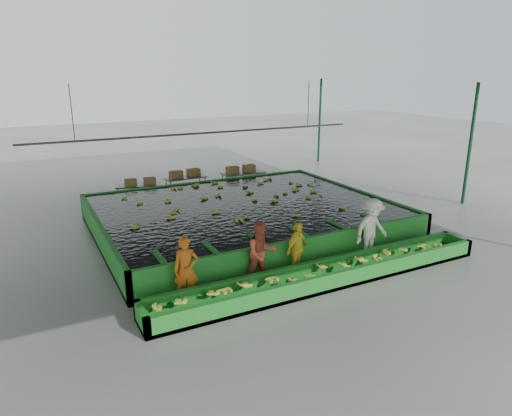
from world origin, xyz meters
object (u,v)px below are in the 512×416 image
worker_a (186,270)px  box_stack_mid (185,177)px  packing_table_left (139,194)px  packing_table_right (243,182)px  box_stack_right (241,172)px  worker_c (297,249)px  worker_d (372,229)px  flotation_tank (243,216)px  packing_table_mid (186,186)px  worker_b (261,253)px  sorting_trough (327,275)px  box_stack_left (140,185)px

worker_a → box_stack_mid: 10.24m
packing_table_left → packing_table_right: size_ratio=0.91×
packing_table_right → box_stack_right: box_stack_right is taller
worker_c → worker_d: (2.61, 0.00, 0.16)m
flotation_tank → box_stack_mid: 5.42m
packing_table_mid → worker_d: bearing=-75.6°
worker_b → packing_table_right: 9.74m
worker_a → box_stack_right: worker_a is taller
packing_table_right → packing_table_mid: bearing=165.8°
sorting_trough → worker_a: (-3.62, 0.80, 0.58)m
worker_b → box_stack_left: (-0.94, 9.05, -0.03)m
worker_a → packing_table_mid: (3.30, 9.60, -0.41)m
sorting_trough → box_stack_mid: bearing=91.7°
flotation_tank → worker_a: worker_a is taller
flotation_tank → packing_table_right: packing_table_right is taller
packing_table_left → box_stack_left: bearing=-20.7°
worker_b → flotation_tank: bearing=73.2°
worker_b → packing_table_left: 9.15m
flotation_tank → box_stack_right: bearing=65.2°
worker_b → box_stack_left: worker_b is taller
worker_b → packing_table_right: worker_b is taller
worker_b → packing_table_left: (-1.03, 9.08, -0.45)m
flotation_tank → box_stack_left: bearing=117.7°
sorting_trough → worker_b: size_ratio=5.78×
packing_table_right → box_stack_mid: size_ratio=1.41×
sorting_trough → packing_table_mid: packing_table_mid is taller
packing_table_right → packing_table_left: bearing=178.4°
flotation_tank → box_stack_left: (-2.50, 4.75, 0.39)m
flotation_tank → packing_table_right: 5.17m
worker_b → packing_table_left: worker_b is taller
box_stack_mid → box_stack_right: size_ratio=1.02×
worker_d → flotation_tank: bearing=111.7°
flotation_tank → worker_a: size_ratio=6.03×
packing_table_left → box_stack_right: size_ratio=1.31×
box_stack_right → worker_a: bearing=-122.7°
worker_a → packing_table_right: bearing=71.2°
worker_a → worker_c: size_ratio=1.08×
worker_a → worker_c: 3.16m
packing_table_right → worker_c: bearing=-106.9°
box_stack_mid → sorting_trough: bearing=-88.3°
packing_table_mid → packing_table_right: (2.58, -0.65, 0.04)m
sorting_trough → box_stack_mid: (-0.31, 10.49, 0.58)m
worker_a → box_stack_right: bearing=71.8°
worker_c → box_stack_mid: worker_c is taller
worker_b → packing_table_left: bearing=99.6°
flotation_tank → worker_d: worker_d is taller
flotation_tank → packing_table_right: (2.27, 4.65, 0.01)m
box_stack_mid → packing_table_right: bearing=-16.2°
sorting_trough → worker_c: bearing=119.9°
box_stack_right → packing_table_mid: bearing=167.0°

